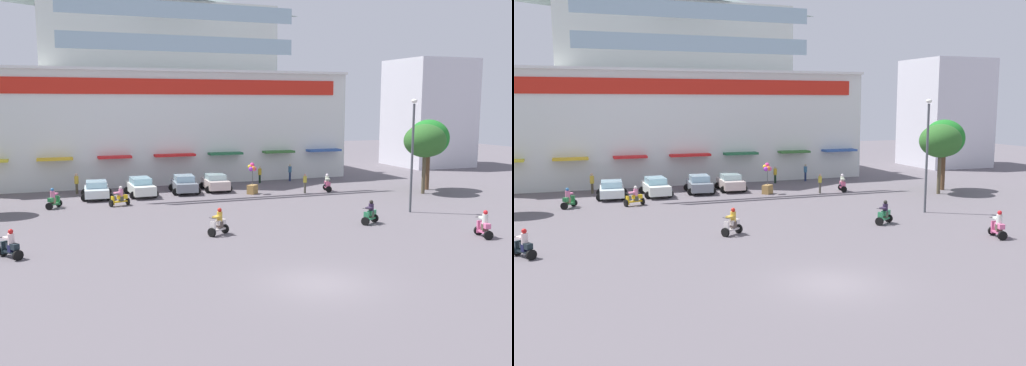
% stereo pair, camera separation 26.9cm
% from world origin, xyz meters
% --- Properties ---
extents(ground_plane, '(128.00, 128.00, 0.00)m').
position_xyz_m(ground_plane, '(0.00, 13.00, 0.00)').
color(ground_plane, '#5D575D').
extents(colonial_building, '(35.69, 17.77, 18.96)m').
position_xyz_m(colonial_building, '(0.00, 36.45, 8.19)').
color(colonial_building, silver).
rests_on(colonial_building, ground).
extents(flank_building_right, '(8.14, 8.17, 12.54)m').
position_xyz_m(flank_building_right, '(32.33, 35.66, 6.27)').
color(flank_building_right, silver).
rests_on(flank_building_right, ground).
extents(plaza_tree_1, '(3.59, 3.26, 6.09)m').
position_xyz_m(plaza_tree_1, '(20.36, 19.77, 4.46)').
color(plaza_tree_1, brown).
rests_on(plaza_tree_1, ground).
extents(plaza_tree_3, '(3.54, 3.20, 5.79)m').
position_xyz_m(plaza_tree_3, '(18.68, 18.06, 4.39)').
color(plaza_tree_3, brown).
rests_on(plaza_tree_3, ground).
extents(parked_car_0, '(2.57, 4.16, 1.39)m').
position_xyz_m(parked_car_0, '(-7.05, 25.10, 0.71)').
color(parked_car_0, silver).
rests_on(parked_car_0, ground).
extents(parked_car_1, '(2.41, 4.55, 1.50)m').
position_xyz_m(parked_car_1, '(-3.58, 25.13, 0.76)').
color(parked_car_1, white).
rests_on(parked_car_1, ground).
extents(parked_car_2, '(2.56, 4.11, 1.49)m').
position_xyz_m(parked_car_2, '(0.10, 25.40, 0.75)').
color(parked_car_2, gray).
rests_on(parked_car_2, ground).
extents(parked_car_3, '(2.49, 3.91, 1.44)m').
position_xyz_m(parked_car_3, '(2.88, 25.59, 0.74)').
color(parked_car_3, beige).
rests_on(parked_car_3, ground).
extents(scooter_rider_0, '(1.45, 1.16, 1.49)m').
position_xyz_m(scooter_rider_0, '(8.27, 9.44, 0.62)').
color(scooter_rider_0, black).
rests_on(scooter_rider_0, ground).
extents(scooter_rider_1, '(1.39, 1.17, 1.57)m').
position_xyz_m(scooter_rider_1, '(-1.50, 9.86, 0.65)').
color(scooter_rider_1, black).
rests_on(scooter_rider_1, ground).
extents(scooter_rider_4, '(1.18, 1.54, 1.50)m').
position_xyz_m(scooter_rider_4, '(-10.29, 21.78, 0.62)').
color(scooter_rider_4, black).
rests_on(scooter_rider_4, ground).
extents(scooter_rider_5, '(0.84, 1.40, 1.50)m').
position_xyz_m(scooter_rider_5, '(11.79, 21.99, 0.63)').
color(scooter_rider_5, black).
rests_on(scooter_rider_5, ground).
extents(scooter_rider_6, '(1.24, 1.53, 1.48)m').
position_xyz_m(scooter_rider_6, '(-12.40, 8.70, 0.60)').
color(scooter_rider_6, black).
rests_on(scooter_rider_6, ground).
extents(scooter_rider_7, '(0.88, 1.43, 1.58)m').
position_xyz_m(scooter_rider_7, '(12.34, 4.10, 0.66)').
color(scooter_rider_7, black).
rests_on(scooter_rider_7, ground).
extents(scooter_rider_8, '(1.55, 0.96, 1.46)m').
position_xyz_m(scooter_rider_8, '(-5.71, 21.16, 0.59)').
color(scooter_rider_8, black).
rests_on(scooter_rider_8, ground).
extents(pedestrian_0, '(0.45, 0.45, 1.65)m').
position_xyz_m(pedestrian_0, '(11.30, 28.79, 0.95)').
color(pedestrian_0, '#1B284E').
rests_on(pedestrian_0, ground).
extents(pedestrian_1, '(0.37, 0.37, 1.71)m').
position_xyz_m(pedestrian_1, '(-8.41, 28.02, 0.98)').
color(pedestrian_1, brown).
rests_on(pedestrian_1, ground).
extents(pedestrian_2, '(0.37, 0.37, 1.60)m').
position_xyz_m(pedestrian_2, '(8.07, 28.50, 0.91)').
color(pedestrian_2, black).
rests_on(pedestrian_2, ground).
extents(pedestrian_3, '(0.35, 0.35, 1.64)m').
position_xyz_m(pedestrian_3, '(9.51, 21.62, 0.95)').
color(pedestrian_3, '#544F44').
rests_on(pedestrian_3, ground).
extents(streetlamp_near, '(0.40, 0.40, 7.78)m').
position_xyz_m(streetlamp_near, '(12.89, 11.73, 4.47)').
color(streetlamp_near, '#474C51').
rests_on(streetlamp_near, ground).
extents(balloon_vendor_cart, '(1.07, 1.05, 2.58)m').
position_xyz_m(balloon_vendor_cart, '(5.29, 22.89, 1.07)').
color(balloon_vendor_cart, olive).
rests_on(balloon_vendor_cart, ground).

